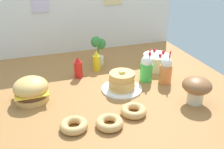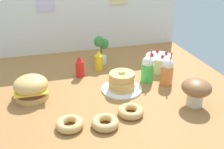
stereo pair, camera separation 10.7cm
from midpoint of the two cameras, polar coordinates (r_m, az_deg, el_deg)
The scene contains 14 objects.
ground_plane at distance 2.20m, azimuth 0.98°, elevation -4.26°, with size 2.25×2.16×0.02m, color #9E6B38.
back_wall at distance 3.02m, azimuth -4.96°, elevation 13.83°, with size 2.25×0.04×0.94m.
burger at distance 2.17m, azimuth -15.75°, elevation -2.79°, with size 0.27×0.27×0.19m.
pancake_stack at distance 2.22m, azimuth 3.49°, elevation -1.77°, with size 0.35×0.35×0.18m.
layer_cake at distance 2.63m, azimuth 11.18°, elevation 2.57°, with size 0.25×0.25×0.18m.
ketchup_bottle at distance 2.45m, azimuth -5.77°, elevation 1.58°, with size 0.08×0.08×0.20m.
mustard_bottle at distance 2.58m, azimuth -1.71°, elevation 2.94°, with size 0.08×0.08×0.20m.
cream_soda_cup at distance 2.36m, azimuth 8.98°, elevation 1.10°, with size 0.11×0.11×0.30m.
orange_float_cup at distance 2.35m, azimuth 13.09°, elevation 0.61°, with size 0.11×0.11×0.30m.
donut_pink_glaze at distance 1.80m, azimuth -7.45°, elevation -10.58°, with size 0.19×0.19×0.06m.
donut_chocolate at distance 1.80m, azimuth 0.25°, elevation -10.37°, with size 0.19×0.19×0.06m.
donut_vanilla at distance 1.92m, azimuth 5.69°, elevation -7.92°, with size 0.19×0.19×0.06m.
potted_plant at distance 2.69m, azimuth -1.30°, elevation 5.61°, with size 0.15×0.12×0.31m.
mushroom_stool at distance 2.09m, azimuth 19.18°, elevation -3.18°, with size 0.22×0.22×0.21m.
Camera 2 is at (-0.50, -1.84, 1.09)m, focal length 42.23 mm.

